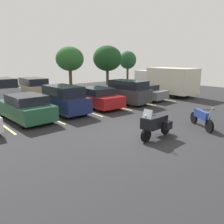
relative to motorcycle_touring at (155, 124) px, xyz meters
The scene contains 15 objects.
ground 1.02m from the motorcycle_touring, 98.23° to the left, with size 44.00×44.00×0.10m, color #262628.
motorcycle_touring is the anchor object (origin of this frame).
motorcycle_second 3.22m from the motorcycle_touring, ahead, with size 1.43×1.97×1.29m.
parking_stripes 7.52m from the motorcycle_touring, 105.26° to the left, with size 21.48×5.04×0.01m.
car_green 7.79m from the motorcycle_touring, 114.60° to the left, with size 2.04×4.63×1.54m.
car_navy 7.24m from the motorcycle_touring, 95.55° to the left, with size 1.86×4.31×1.84m.
car_red 7.76m from the motorcycle_touring, 73.53° to the left, with size 2.17×4.97×1.48m.
car_charcoal 8.42m from the motorcycle_touring, 55.04° to the left, with size 2.09×4.42×1.90m.
car_grey 10.38m from the motorcycle_touring, 44.99° to the left, with size 2.22×4.62×1.33m.
car_far_silver 14.29m from the motorcycle_touring, 100.61° to the left, with size 1.94×4.56×2.04m.
car_far_tan 14.10m from the motorcycle_touring, 89.84° to the left, with size 2.03×4.42×1.91m.
box_truck 13.37m from the motorcycle_touring, 34.23° to the left, with size 2.92×6.50×2.71m.
tree_far_right 22.78m from the motorcycle_touring, 55.76° to the left, with size 4.01×4.01×5.42m.
tree_rear 18.68m from the motorcycle_touring, 71.06° to the left, with size 3.25×3.25×5.00m.
tree_far_left 27.15m from the motorcycle_touring, 47.96° to the left, with size 2.72×2.72×4.84m.
Camera 1 is at (-7.74, -6.76, 3.52)m, focal length 35.95 mm.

